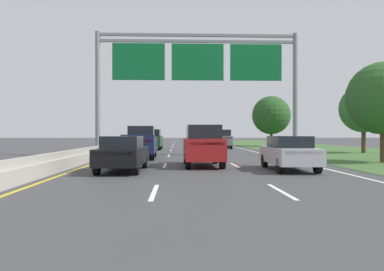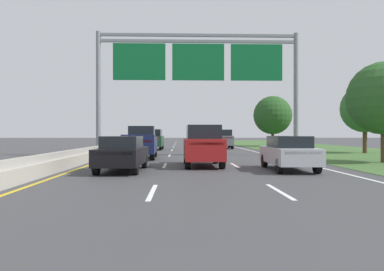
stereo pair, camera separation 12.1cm
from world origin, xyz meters
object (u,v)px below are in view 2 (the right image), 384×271
(pickup_truck_navy, at_px, (141,143))
(car_black_left_lane_sedan, at_px, (122,153))
(car_silver_right_lane_sedan, at_px, (289,152))
(car_red_centre_lane_suv, at_px, (203,145))
(roadside_tree_mid, at_px, (365,109))
(roadside_tree_far, at_px, (273,115))
(overhead_sign_gantry, at_px, (198,68))
(car_darkgreen_left_lane_suv, at_px, (154,139))
(roadside_tree_near, at_px, (384,98))
(car_grey_right_lane_suv, at_px, (223,139))

(pickup_truck_navy, bearing_deg, car_black_left_lane_sedan, 178.98)
(pickup_truck_navy, height_order, car_silver_right_lane_sedan, pickup_truck_navy)
(car_red_centre_lane_suv, relative_size, roadside_tree_mid, 0.80)
(car_black_left_lane_sedan, bearing_deg, roadside_tree_far, -23.17)
(car_silver_right_lane_sedan, distance_m, roadside_tree_far, 32.54)
(pickup_truck_navy, height_order, car_black_left_lane_sedan, pickup_truck_navy)
(overhead_sign_gantry, relative_size, roadside_tree_mid, 2.56)
(car_black_left_lane_sedan, relative_size, roadside_tree_mid, 0.76)
(pickup_truck_navy, relative_size, car_darkgreen_left_lane_suv, 1.15)
(pickup_truck_navy, relative_size, car_black_left_lane_sedan, 1.22)
(car_silver_right_lane_sedan, bearing_deg, overhead_sign_gantry, 19.69)
(car_silver_right_lane_sedan, height_order, roadside_tree_mid, roadside_tree_mid)
(overhead_sign_gantry, bearing_deg, roadside_tree_far, 62.74)
(car_silver_right_lane_sedan, xyz_separation_m, car_red_centre_lane_suv, (-3.82, 2.29, 0.28))
(roadside_tree_mid, height_order, roadside_tree_far, roadside_tree_far)
(pickup_truck_navy, relative_size, roadside_tree_mid, 0.93)
(pickup_truck_navy, relative_size, car_red_centre_lane_suv, 1.16)
(car_silver_right_lane_sedan, bearing_deg, roadside_tree_near, -57.81)
(overhead_sign_gantry, relative_size, car_darkgreen_left_lane_suv, 3.19)
(roadside_tree_far, bearing_deg, car_grey_right_lane_suv, -137.35)
(pickup_truck_navy, xyz_separation_m, car_darkgreen_left_lane_suv, (-0.12, 13.76, 0.02))
(car_darkgreen_left_lane_suv, distance_m, car_red_centre_lane_suv, 20.18)
(car_silver_right_lane_sedan, distance_m, roadside_tree_near, 8.40)
(pickup_truck_navy, xyz_separation_m, car_grey_right_lane_suv, (7.50, 16.59, 0.02))
(car_darkgreen_left_lane_suv, bearing_deg, roadside_tree_near, -140.56)
(car_black_left_lane_sedan, distance_m, car_silver_right_lane_sedan, 7.57)
(car_red_centre_lane_suv, bearing_deg, overhead_sign_gantry, -1.56)
(overhead_sign_gantry, bearing_deg, pickup_truck_navy, -149.36)
(roadside_tree_mid, bearing_deg, car_red_centre_lane_suv, -140.06)
(pickup_truck_navy, bearing_deg, roadside_tree_near, -107.79)
(car_black_left_lane_sedan, distance_m, roadside_tree_mid, 23.87)
(pickup_truck_navy, xyz_separation_m, car_silver_right_lane_sedan, (7.62, -8.33, -0.26))
(overhead_sign_gantry, relative_size, car_grey_right_lane_suv, 3.17)
(car_darkgreen_left_lane_suv, relative_size, car_black_left_lane_sedan, 1.06)
(overhead_sign_gantry, xyz_separation_m, car_grey_right_lane_suv, (3.53, 14.23, -5.45))
(car_darkgreen_left_lane_suv, xyz_separation_m, car_red_centre_lane_suv, (3.92, -19.79, 0.00))
(overhead_sign_gantry, relative_size, car_black_left_lane_sedan, 3.39)
(car_red_centre_lane_suv, distance_m, roadside_tree_mid, 19.35)
(car_grey_right_lane_suv, relative_size, roadside_tree_near, 0.82)
(pickup_truck_navy, xyz_separation_m, car_black_left_lane_sedan, (0.06, -8.60, -0.26))
(car_red_centre_lane_suv, bearing_deg, pickup_truck_navy, 31.84)
(pickup_truck_navy, height_order, roadside_tree_far, roadside_tree_far)
(car_black_left_lane_sedan, height_order, car_silver_right_lane_sedan, same)
(car_grey_right_lane_suv, distance_m, car_red_centre_lane_suv, 22.93)
(car_silver_right_lane_sedan, relative_size, roadside_tree_near, 0.76)
(pickup_truck_navy, bearing_deg, car_silver_right_lane_sedan, -138.94)
(car_grey_right_lane_suv, height_order, car_red_centre_lane_suv, same)
(car_black_left_lane_sedan, xyz_separation_m, car_red_centre_lane_suv, (3.74, 2.56, 0.28))
(car_silver_right_lane_sedan, height_order, car_red_centre_lane_suv, car_red_centre_lane_suv)
(car_red_centre_lane_suv, bearing_deg, roadside_tree_mid, -50.44)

